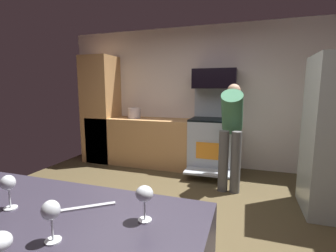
{
  "coord_description": "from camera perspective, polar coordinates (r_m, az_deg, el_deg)",
  "views": [
    {
      "loc": [
        0.91,
        -2.25,
        1.46
      ],
      "look_at": [
        0.08,
        0.3,
        1.05
      ],
      "focal_mm": 25.78,
      "sensor_mm": 36.0,
      "label": 1
    }
  ],
  "objects": [
    {
      "name": "oven_range",
      "position": [
        4.36,
        10.38,
        -4.09
      ],
      "size": [
        0.76,
        0.98,
        1.47
      ],
      "color": "#B0B9C4",
      "rests_on": "ground"
    },
    {
      "name": "wall_back",
      "position": [
        4.68,
        6.9,
        6.69
      ],
      "size": [
        5.2,
        0.12,
        2.6
      ],
      "primitive_type": "cube",
      "color": "silver",
      "rests_on": "ground"
    },
    {
      "name": "lower_cabinet_run",
      "position": [
        4.71,
        -4.99,
        -3.7
      ],
      "size": [
        2.4,
        0.6,
        0.9
      ],
      "primitive_type": "cube",
      "color": "tan",
      "rests_on": "ground"
    },
    {
      "name": "wine_glass_far",
      "position": [
        1.03,
        -25.95,
        -17.87
      ],
      "size": [
        0.07,
        0.07,
        0.16
      ],
      "color": "silver",
      "rests_on": "counter_island"
    },
    {
      "name": "wine_glass_near",
      "position": [
        1.07,
        -5.6,
        -15.96
      ],
      "size": [
        0.08,
        0.08,
        0.16
      ],
      "color": "silver",
      "rests_on": "counter_island"
    },
    {
      "name": "cabinet_column",
      "position": [
        5.1,
        -15.5,
        3.79
      ],
      "size": [
        0.6,
        0.6,
        2.1
      ],
      "primitive_type": "cube",
      "color": "tan",
      "rests_on": "ground"
    },
    {
      "name": "wine_glass_extra",
      "position": [
        1.38,
        -33.6,
        -11.47
      ],
      "size": [
        0.07,
        0.07,
        0.17
      ],
      "color": "silver",
      "rests_on": "counter_island"
    },
    {
      "name": "microwave",
      "position": [
        4.35,
        10.97,
        10.91
      ],
      "size": [
        0.74,
        0.38,
        0.34
      ],
      "primitive_type": "cube",
      "color": "black",
      "rests_on": "oven_range"
    },
    {
      "name": "knife_chef",
      "position": [
        1.28,
        -18.71,
        -17.71
      ],
      "size": [
        0.23,
        0.18,
        0.01
      ],
      "primitive_type": "cube",
      "rotation": [
        0.0,
        0.0,
        3.78
      ],
      "color": "#B7BABF",
      "rests_on": "counter_island"
    },
    {
      "name": "stock_pot",
      "position": [
        4.73,
        -8.01,
        3.05
      ],
      "size": [
        0.25,
        0.25,
        0.2
      ],
      "primitive_type": "cylinder",
      "color": "#B9B0BC",
      "rests_on": "lower_cabinet_run"
    },
    {
      "name": "ground_plane",
      "position": [
        2.84,
        -3.68,
        -22.51
      ],
      "size": [
        5.2,
        4.8,
        0.02
      ],
      "primitive_type": "cube",
      "color": "brown"
    },
    {
      "name": "person_cook",
      "position": [
        3.59,
        14.74,
        -0.37
      ],
      "size": [
        0.31,
        0.63,
        1.54
      ],
      "color": "#565656",
      "rests_on": "ground"
    }
  ]
}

